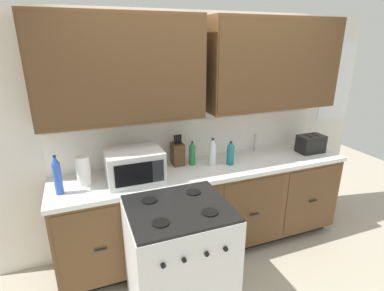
{
  "coord_description": "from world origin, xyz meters",
  "views": [
    {
      "loc": [
        -1.12,
        -2.17,
        2.1
      ],
      "look_at": [
        -0.18,
        0.27,
        1.18
      ],
      "focal_mm": 28.19,
      "sensor_mm": 36.0,
      "label": 1
    }
  ],
  "objects_px": {
    "knife_block": "(178,154)",
    "bottle_blue": "(57,175)",
    "bottle_teal": "(230,153)",
    "toaster": "(311,144)",
    "microwave": "(134,166)",
    "stove_range": "(179,259)",
    "bottle_green": "(192,153)",
    "bottle_clear": "(213,152)",
    "paper_towel_roll": "(83,171)"
  },
  "relations": [
    {
      "from": "knife_block",
      "to": "bottle_blue",
      "type": "xyz_separation_m",
      "value": [
        -1.08,
        -0.23,
        0.05
      ]
    },
    {
      "from": "bottle_teal",
      "to": "toaster",
      "type": "bearing_deg",
      "value": -0.28
    },
    {
      "from": "bottle_blue",
      "to": "bottle_teal",
      "type": "height_order",
      "value": "bottle_blue"
    },
    {
      "from": "toaster",
      "to": "bottle_blue",
      "type": "relative_size",
      "value": 0.85
    },
    {
      "from": "microwave",
      "to": "bottle_teal",
      "type": "bearing_deg",
      "value": 1.18
    },
    {
      "from": "stove_range",
      "to": "bottle_green",
      "type": "bearing_deg",
      "value": 61.8
    },
    {
      "from": "knife_block",
      "to": "bottle_clear",
      "type": "xyz_separation_m",
      "value": [
        0.31,
        -0.15,
        0.02
      ]
    },
    {
      "from": "microwave",
      "to": "bottle_teal",
      "type": "distance_m",
      "value": 0.95
    },
    {
      "from": "paper_towel_roll",
      "to": "bottle_green",
      "type": "relative_size",
      "value": 1.08
    },
    {
      "from": "microwave",
      "to": "bottle_green",
      "type": "relative_size",
      "value": 1.99
    },
    {
      "from": "bottle_green",
      "to": "paper_towel_roll",
      "type": "bearing_deg",
      "value": -175.35
    },
    {
      "from": "microwave",
      "to": "bottle_clear",
      "type": "xyz_separation_m",
      "value": [
        0.77,
        0.06,
        -0.0
      ]
    },
    {
      "from": "stove_range",
      "to": "microwave",
      "type": "relative_size",
      "value": 1.98
    },
    {
      "from": "bottle_teal",
      "to": "stove_range",
      "type": "bearing_deg",
      "value": -141.09
    },
    {
      "from": "paper_towel_roll",
      "to": "bottle_clear",
      "type": "distance_m",
      "value": 1.19
    },
    {
      "from": "bottle_clear",
      "to": "bottle_blue",
      "type": "bearing_deg",
      "value": -176.66
    },
    {
      "from": "stove_range",
      "to": "bottle_teal",
      "type": "xyz_separation_m",
      "value": [
        0.74,
        0.6,
        0.57
      ]
    },
    {
      "from": "stove_range",
      "to": "bottle_clear",
      "type": "bearing_deg",
      "value": 48.34
    },
    {
      "from": "bottle_clear",
      "to": "microwave",
      "type": "bearing_deg",
      "value": -175.86
    },
    {
      "from": "bottle_clear",
      "to": "bottle_teal",
      "type": "bearing_deg",
      "value": -11.54
    },
    {
      "from": "knife_block",
      "to": "bottle_green",
      "type": "relative_size",
      "value": 1.29
    },
    {
      "from": "knife_block",
      "to": "bottle_teal",
      "type": "xyz_separation_m",
      "value": [
        0.49,
        -0.19,
        0.0
      ]
    },
    {
      "from": "bottle_teal",
      "to": "bottle_green",
      "type": "relative_size",
      "value": 1.0
    },
    {
      "from": "stove_range",
      "to": "knife_block",
      "type": "relative_size",
      "value": 3.06
    },
    {
      "from": "microwave",
      "to": "knife_block",
      "type": "height_order",
      "value": "knife_block"
    },
    {
      "from": "microwave",
      "to": "bottle_green",
      "type": "xyz_separation_m",
      "value": [
        0.6,
        0.15,
        -0.02
      ]
    },
    {
      "from": "microwave",
      "to": "toaster",
      "type": "height_order",
      "value": "microwave"
    },
    {
      "from": "bottle_teal",
      "to": "microwave",
      "type": "bearing_deg",
      "value": -178.82
    },
    {
      "from": "microwave",
      "to": "stove_range",
      "type": "bearing_deg",
      "value": -70.66
    },
    {
      "from": "toaster",
      "to": "paper_towel_roll",
      "type": "height_order",
      "value": "paper_towel_roll"
    },
    {
      "from": "bottle_clear",
      "to": "paper_towel_roll",
      "type": "bearing_deg",
      "value": 179.44
    },
    {
      "from": "paper_towel_roll",
      "to": "bottle_green",
      "type": "distance_m",
      "value": 1.02
    },
    {
      "from": "paper_towel_roll",
      "to": "bottle_teal",
      "type": "height_order",
      "value": "paper_towel_roll"
    },
    {
      "from": "bottle_green",
      "to": "bottle_clear",
      "type": "bearing_deg",
      "value": -28.26
    },
    {
      "from": "knife_block",
      "to": "bottle_green",
      "type": "distance_m",
      "value": 0.14
    },
    {
      "from": "toaster",
      "to": "paper_towel_roll",
      "type": "relative_size",
      "value": 1.08
    },
    {
      "from": "toaster",
      "to": "knife_block",
      "type": "distance_m",
      "value": 1.48
    },
    {
      "from": "paper_towel_roll",
      "to": "stove_range",
      "type": "bearing_deg",
      "value": -46.22
    },
    {
      "from": "knife_block",
      "to": "paper_towel_roll",
      "type": "height_order",
      "value": "knife_block"
    },
    {
      "from": "knife_block",
      "to": "bottle_clear",
      "type": "distance_m",
      "value": 0.34
    },
    {
      "from": "stove_range",
      "to": "bottle_blue",
      "type": "bearing_deg",
      "value": 145.75
    },
    {
      "from": "bottle_blue",
      "to": "bottle_teal",
      "type": "distance_m",
      "value": 1.56
    },
    {
      "from": "knife_block",
      "to": "bottle_teal",
      "type": "distance_m",
      "value": 0.52
    },
    {
      "from": "stove_range",
      "to": "knife_block",
      "type": "bearing_deg",
      "value": 71.77
    },
    {
      "from": "paper_towel_roll",
      "to": "toaster",
      "type": "bearing_deg",
      "value": -1.28
    },
    {
      "from": "microwave",
      "to": "toaster",
      "type": "distance_m",
      "value": 1.94
    },
    {
      "from": "paper_towel_roll",
      "to": "bottle_green",
      "type": "height_order",
      "value": "paper_towel_roll"
    },
    {
      "from": "toaster",
      "to": "bottle_clear",
      "type": "height_order",
      "value": "bottle_clear"
    },
    {
      "from": "bottle_blue",
      "to": "bottle_clear",
      "type": "distance_m",
      "value": 1.39
    },
    {
      "from": "bottle_clear",
      "to": "knife_block",
      "type": "bearing_deg",
      "value": 154.06
    }
  ]
}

